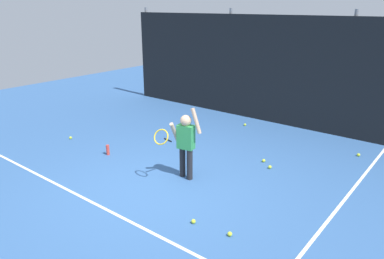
{
  "coord_description": "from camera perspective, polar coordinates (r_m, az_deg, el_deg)",
  "views": [
    {
      "loc": [
        4.08,
        -4.12,
        3.05
      ],
      "look_at": [
        0.08,
        0.93,
        0.85
      ],
      "focal_mm": 34.44,
      "sensor_mm": 36.0,
      "label": 1
    }
  ],
  "objects": [
    {
      "name": "court_line_baseline",
      "position": [
        5.97,
        -12.47,
        -12.33
      ],
      "size": [
        9.0,
        0.05,
        0.0
      ],
      "primitive_type": "cube",
      "color": "white",
      "rests_on": "ground"
    },
    {
      "name": "tennis_ball_0",
      "position": [
        8.55,
        24.38,
        -3.59
      ],
      "size": [
        0.07,
        0.07,
        0.07
      ],
      "primitive_type": "sphere",
      "color": "#CCE033",
      "rests_on": "ground"
    },
    {
      "name": "tennis_player",
      "position": [
        6.6,
        -1.11,
        -1.78
      ],
      "size": [
        0.64,
        0.66,
        1.35
      ],
      "rotation": [
        0.0,
        0.0,
        0.19
      ],
      "color": "#232326",
      "rests_on": "ground"
    },
    {
      "name": "water_bottle",
      "position": [
        8.04,
        -12.91,
        -3.1
      ],
      "size": [
        0.07,
        0.07,
        0.22
      ],
      "primitive_type": "cylinder",
      "color": "#D83F33",
      "rests_on": "ground"
    },
    {
      "name": "court_line_sideline",
      "position": [
        6.11,
        20.8,
        -12.43
      ],
      "size": [
        0.05,
        9.0,
        0.0
      ],
      "primitive_type": "cube",
      "color": "white",
      "rests_on": "ground"
    },
    {
      "name": "tennis_ball_2",
      "position": [
        9.81,
        8.2,
        0.75
      ],
      "size": [
        0.07,
        0.07,
        0.07
      ],
      "primitive_type": "sphere",
      "color": "#CCE033",
      "rests_on": "ground"
    },
    {
      "name": "tennis_ball_4",
      "position": [
        5.56,
        0.22,
        -14.04
      ],
      "size": [
        0.07,
        0.07,
        0.07
      ],
      "primitive_type": "sphere",
      "color": "#CCE033",
      "rests_on": "ground"
    },
    {
      "name": "tennis_ball_3",
      "position": [
        9.23,
        -18.29,
        -1.22
      ],
      "size": [
        0.07,
        0.07,
        0.07
      ],
      "primitive_type": "sphere",
      "color": "#CCE033",
      "rests_on": "ground"
    },
    {
      "name": "ground_plane",
      "position": [
        6.56,
        -5.64,
        -8.98
      ],
      "size": [
        20.0,
        20.0,
        0.0
      ],
      "primitive_type": "plane",
      "color": "#335B93"
    },
    {
      "name": "fence_post_2",
      "position": [
        9.4,
        23.02,
        7.72
      ],
      "size": [
        0.09,
        0.09,
        2.95
      ],
      "primitive_type": "cylinder",
      "color": "slate",
      "rests_on": "ground"
    },
    {
      "name": "fence_post_1",
      "position": [
        10.73,
        5.82,
        10.32
      ],
      "size": [
        0.09,
        0.09,
        2.95
      ],
      "primitive_type": "cylinder",
      "color": "slate",
      "rests_on": "ground"
    },
    {
      "name": "back_fence_windscreen",
      "position": [
        9.91,
        13.69,
        8.74
      ],
      "size": [
        10.14,
        0.08,
        2.8
      ],
      "primitive_type": "cube",
      "color": "black",
      "rests_on": "ground"
    },
    {
      "name": "tennis_ball_6",
      "position": [
        5.32,
        5.87,
        -15.8
      ],
      "size": [
        0.07,
        0.07,
        0.07
      ],
      "primitive_type": "sphere",
      "color": "#CCE033",
      "rests_on": "ground"
    },
    {
      "name": "tennis_ball_1",
      "position": [
        7.65,
        11.04,
        -4.75
      ],
      "size": [
        0.07,
        0.07,
        0.07
      ],
      "primitive_type": "sphere",
      "color": "#CCE033",
      "rests_on": "ground"
    },
    {
      "name": "tennis_ball_7",
      "position": [
        7.38,
        11.97,
        -5.71
      ],
      "size": [
        0.07,
        0.07,
        0.07
      ],
      "primitive_type": "sphere",
      "color": "#CCE033",
      "rests_on": "ground"
    },
    {
      "name": "fence_post_0",
      "position": [
        12.78,
        -6.88,
        11.65
      ],
      "size": [
        0.09,
        0.09,
        2.95
      ],
      "primitive_type": "cylinder",
      "color": "slate",
      "rests_on": "ground"
    }
  ]
}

